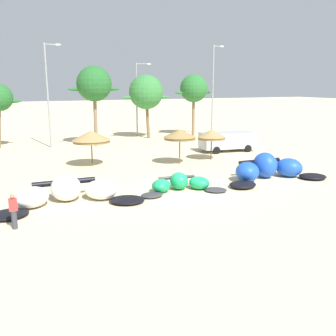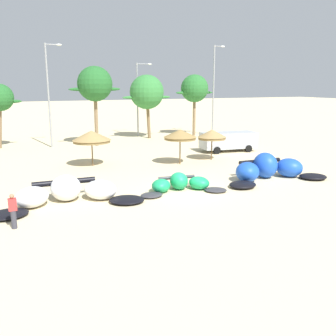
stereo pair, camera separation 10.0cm
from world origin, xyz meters
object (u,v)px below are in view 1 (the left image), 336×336
object	(u,v)px
beach_umbrella_middle	(91,137)
palm_left_of_gap	(94,84)
palm_center_right	(194,89)
kite_left	(180,184)
kite_far_left	(67,193)
beach_umbrella_near_palms	(180,134)
kite_left_of_center	(269,169)
lamppost_east	(213,87)
parked_van	(227,140)
person_near_kites	(14,211)
beach_umbrella_outermost	(212,134)
lamppost_west_center	(49,91)
palm_center_left	(146,92)
lamppost_east_center	(138,95)

from	to	relation	value
beach_umbrella_middle	palm_left_of_gap	bearing A→B (deg)	74.64
palm_center_right	kite_left	bearing A→B (deg)	-119.59
kite_far_left	kite_left	size ratio (longest dim) A/B	1.51
beach_umbrella_middle	beach_umbrella_near_palms	xyz separation A→B (m)	(6.63, -2.18, 0.07)
kite_left_of_center	lamppost_east	size ratio (longest dim) A/B	0.72
palm_center_right	beach_umbrella_near_palms	bearing A→B (deg)	-121.39
parked_van	palm_left_of_gap	bearing A→B (deg)	141.51
kite_left_of_center	beach_umbrella_middle	world-z (taller)	beach_umbrella_middle
lamppost_east	person_near_kites	bearing A→B (deg)	-135.82
kite_left	beach_umbrella_middle	distance (m)	9.90
kite_left_of_center	person_near_kites	size ratio (longest dim) A/B	4.87
kite_left	kite_left_of_center	xyz separation A→B (m)	(6.74, 0.10, 0.27)
kite_left	beach_umbrella_middle	xyz separation A→B (m)	(-3.32, 9.12, 1.94)
beach_umbrella_outermost	palm_center_right	distance (m)	15.99
kite_left	kite_left_of_center	size ratio (longest dim) A/B	0.70
kite_left_of_center	parked_van	xyz separation A→B (m)	(3.29, 10.36, 0.42)
kite_left_of_center	beach_umbrella_near_palms	world-z (taller)	beach_umbrella_near_palms
palm_center_right	person_near_kites	bearing A→B (deg)	-131.90
beach_umbrella_outermost	beach_umbrella_middle	bearing A→B (deg)	170.41
kite_left_of_center	lamppost_west_center	world-z (taller)	lamppost_west_center
person_near_kites	beach_umbrella_near_palms	bearing A→B (deg)	36.53
beach_umbrella_near_palms	lamppost_west_center	size ratio (longest dim) A/B	0.28
beach_umbrella_middle	lamppost_east	size ratio (longest dim) A/B	0.28
lamppost_west_center	palm_center_left	bearing A→B (deg)	11.14
person_near_kites	palm_center_right	distance (m)	33.19
kite_left	beach_umbrella_middle	world-z (taller)	beach_umbrella_middle
kite_left	beach_umbrella_near_palms	distance (m)	7.95
parked_van	lamppost_east_center	xyz separation A→B (m)	(-4.14, 13.54, 3.90)
kite_far_left	lamppost_east	xyz separation A→B (m)	(21.35, 20.57, 5.45)
kite_far_left	beach_umbrella_middle	distance (m)	9.54
lamppost_west_center	lamppost_east_center	world-z (taller)	lamppost_west_center
person_near_kites	palm_center_left	xyz separation A→B (m)	(15.64, 24.44, 4.58)
beach_umbrella_near_palms	palm_left_of_gap	size ratio (longest dim) A/B	0.35
beach_umbrella_outermost	palm_left_of_gap	xyz separation A→B (m)	(-7.18, 11.47, 4.12)
person_near_kites	lamppost_east_center	bearing A→B (deg)	59.92
kite_far_left	lamppost_east_center	size ratio (longest dim) A/B	0.95
kite_far_left	beach_umbrella_near_palms	xyz separation A→B (m)	(9.98, 6.56, 1.87)
beach_umbrella_near_palms	palm_center_right	world-z (taller)	palm_center_right
beach_umbrella_outermost	kite_left_of_center	bearing A→B (deg)	-88.53
palm_left_of_gap	kite_far_left	bearing A→B (deg)	-108.06
beach_umbrella_outermost	lamppost_east_center	bearing A→B (deg)	92.31
palm_center_left	lamppost_east	world-z (taller)	lamppost_east
palm_left_of_gap	lamppost_east_center	size ratio (longest dim) A/B	0.92
kite_left_of_center	beach_umbrella_near_palms	size ratio (longest dim) A/B	2.79
lamppost_east_center	lamppost_west_center	bearing A→B (deg)	-158.52
beach_umbrella_outermost	parked_van	bearing A→B (deg)	40.87
beach_umbrella_middle	palm_center_left	xyz separation A→B (m)	(9.47, 12.78, 3.05)
lamppost_west_center	palm_left_of_gap	bearing A→B (deg)	-9.92
parked_van	lamppost_west_center	size ratio (longest dim) A/B	0.54
kite_far_left	lamppost_west_center	size ratio (longest dim) A/B	0.82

